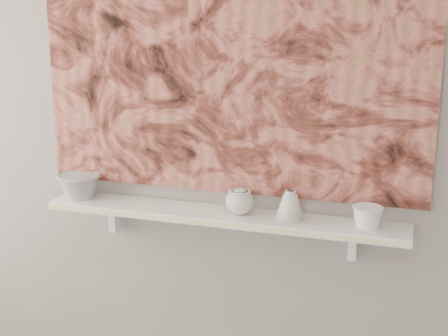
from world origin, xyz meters
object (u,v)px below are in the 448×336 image
at_px(shelf, 222,216).
at_px(bell_vessel, 290,205).
at_px(cup_cream, 240,202).
at_px(painting, 228,48).
at_px(bowl_white, 367,217).
at_px(bowl_grey, 79,186).

relative_size(shelf, bell_vessel, 12.68).
xyz_separation_m(shelf, cup_cream, (0.07, 0.00, 0.06)).
xyz_separation_m(painting, cup_cream, (0.07, -0.08, -0.56)).
bearing_deg(cup_cream, bell_vessel, 0.00).
xyz_separation_m(shelf, bowl_white, (0.54, 0.00, 0.05)).
relative_size(painting, bowl_white, 13.84).
bearing_deg(bowl_grey, painting, 7.50).
bearing_deg(bowl_grey, shelf, 0.00).
bearing_deg(bell_vessel, bowl_grey, 180.00).
height_order(shelf, cup_cream, cup_cream).
bearing_deg(bowl_white, bell_vessel, 180.00).
xyz_separation_m(shelf, bell_vessel, (0.26, 0.00, 0.07)).
bearing_deg(cup_cream, painting, 131.15).
bearing_deg(shelf, cup_cream, 0.00).
xyz_separation_m(bowl_grey, bowl_white, (1.15, 0.00, -0.01)).
bearing_deg(shelf, bowl_white, 0.00).
bearing_deg(cup_cream, bowl_white, 0.00).
height_order(bowl_grey, bell_vessel, bell_vessel).
bearing_deg(painting, cup_cream, -48.85).
relative_size(bowl_grey, bell_vessel, 1.60).
relative_size(bowl_grey, bowl_white, 1.63).
height_order(cup_cream, bell_vessel, bell_vessel).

